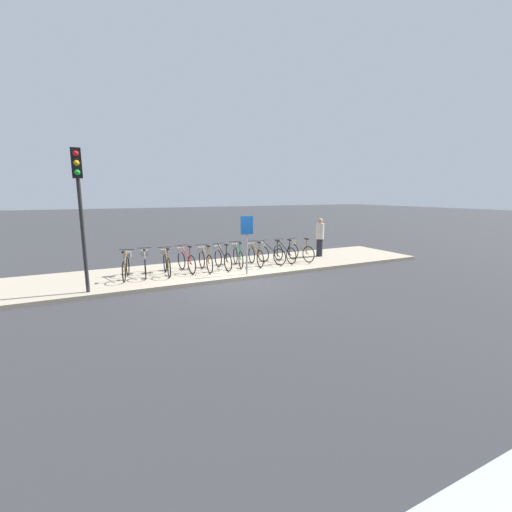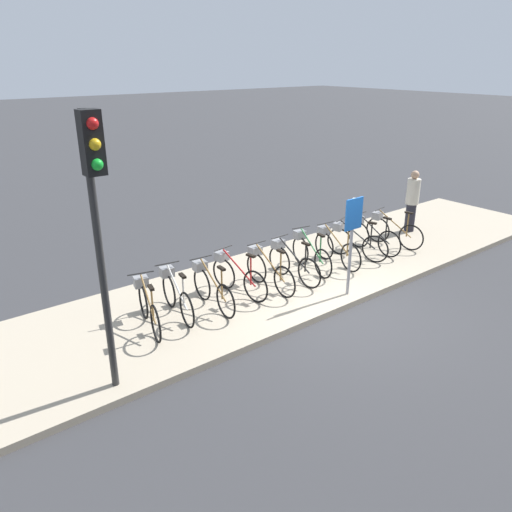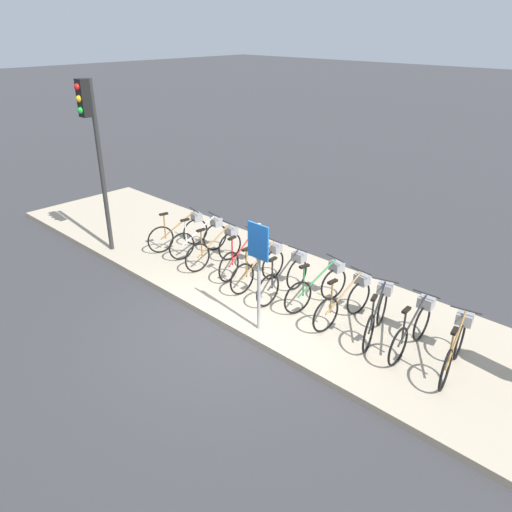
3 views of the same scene
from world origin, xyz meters
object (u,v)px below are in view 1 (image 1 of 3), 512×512
object	(u,v)px
pedestrian	(320,236)
sign_post	(247,235)
parked_bicycle_10	(299,250)
parked_bicycle_2	(166,262)
parked_bicycle_6	(237,255)
parked_bicycle_5	(222,257)
traffic_light	(79,191)
parked_bicycle_1	(145,263)
parked_bicycle_8	(269,253)
parked_bicycle_3	(185,259)
parked_bicycle_4	(205,258)
parked_bicycle_0	(126,265)
parked_bicycle_7	(255,254)
parked_bicycle_9	(283,251)

from	to	relation	value
pedestrian	sign_post	distance (m)	4.55
sign_post	parked_bicycle_10	bearing A→B (deg)	23.22
parked_bicycle_2	parked_bicycle_6	world-z (taller)	same
parked_bicycle_5	traffic_light	bearing A→B (deg)	-163.89
parked_bicycle_1	pedestrian	xyz separation A→B (m)	(7.29, 0.25, 0.43)
parked_bicycle_1	parked_bicycle_10	bearing A→B (deg)	-1.21
parked_bicycle_6	parked_bicycle_8	xyz separation A→B (m)	(1.29, -0.13, 0.00)
sign_post	parked_bicycle_3	bearing A→B (deg)	140.98
parked_bicycle_4	parked_bicycle_0	bearing A→B (deg)	178.74
parked_bicycle_3	parked_bicycle_6	size ratio (longest dim) A/B	1.01
parked_bicycle_2	parked_bicycle_6	distance (m)	2.67
parked_bicycle_4	parked_bicycle_5	distance (m)	0.64
parked_bicycle_8	traffic_light	distance (m)	6.89
pedestrian	parked_bicycle_6	bearing A→B (deg)	-176.57
parked_bicycle_10	parked_bicycle_2	bearing A→B (deg)	-179.87
parked_bicycle_2	parked_bicycle_5	xyz separation A→B (m)	(1.97, -0.02, 0.00)
parked_bicycle_1	pedestrian	world-z (taller)	pedestrian
parked_bicycle_0	traffic_light	distance (m)	2.88
parked_bicycle_4	parked_bicycle_7	xyz separation A→B (m)	(2.00, 0.06, 0.00)
parked_bicycle_1	parked_bicycle_2	xyz separation A→B (m)	(0.67, -0.14, 0.00)
traffic_light	parked_bicycle_4	bearing A→B (deg)	18.60
parked_bicycle_1	parked_bicycle_6	size ratio (longest dim) A/B	1.00
sign_post	parked_bicycle_1	bearing A→B (deg)	155.86
parked_bicycle_4	parked_bicycle_5	size ratio (longest dim) A/B	1.00
parked_bicycle_2	parked_bicycle_4	distance (m)	1.33
parked_bicycle_4	parked_bicycle_6	size ratio (longest dim) A/B	1.01
parked_bicycle_2	traffic_light	xyz separation A→B (m)	(-2.41, -1.28, 2.30)
parked_bicycle_0	parked_bicycle_3	distance (m)	1.96
parked_bicycle_6	sign_post	bearing A→B (deg)	-100.75
parked_bicycle_7	parked_bicycle_10	world-z (taller)	same
parked_bicycle_9	parked_bicycle_10	size ratio (longest dim) A/B	1.01
parked_bicycle_5	traffic_light	distance (m)	5.11
parked_bicycle_7	traffic_light	size ratio (longest dim) A/B	0.40
parked_bicycle_5	parked_bicycle_8	distance (m)	1.98
pedestrian	traffic_light	distance (m)	9.37
parked_bicycle_3	pedestrian	size ratio (longest dim) A/B	0.93
pedestrian	parked_bicycle_7	bearing A→B (deg)	-173.77
parked_bicycle_1	parked_bicycle_8	bearing A→B (deg)	-1.35
parked_bicycle_8	parked_bicycle_9	distance (m)	0.64
parked_bicycle_4	parked_bicycle_9	xyz separation A→B (m)	(3.27, 0.08, 0.00)
parked_bicycle_4	sign_post	bearing A→B (deg)	-48.58
parked_bicycle_7	parked_bicycle_3	bearing A→B (deg)	177.37
parked_bicycle_6	parked_bicycle_10	bearing A→B (deg)	-3.11
parked_bicycle_8	traffic_light	size ratio (longest dim) A/B	0.39
parked_bicycle_3	parked_bicycle_5	size ratio (longest dim) A/B	0.99
parked_bicycle_0	sign_post	size ratio (longest dim) A/B	0.77
parked_bicycle_7	parked_bicycle_8	world-z (taller)	same
parked_bicycle_9	pedestrian	size ratio (longest dim) A/B	0.93
parked_bicycle_0	parked_bicycle_5	size ratio (longest dim) A/B	0.98
parked_bicycle_6	parked_bicycle_10	xyz separation A→B (m)	(2.64, -0.14, 0.00)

